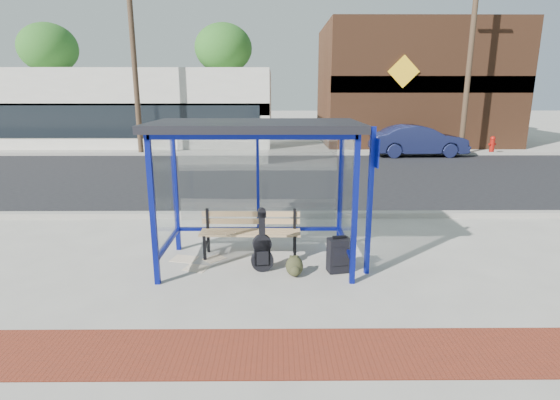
{
  "coord_description": "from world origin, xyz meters",
  "views": [
    {
      "loc": [
        0.34,
        -6.99,
        2.89
      ],
      "look_at": [
        0.4,
        0.2,
        1.09
      ],
      "focal_mm": 28.0,
      "sensor_mm": 36.0,
      "label": 1
    }
  ],
  "objects_px": {
    "fire_hydrant": "(492,144)",
    "suitcase": "(339,255)",
    "parked_car": "(418,141)",
    "bench": "(251,230)",
    "guitar_bag": "(262,250)",
    "backpack": "(295,267)"
  },
  "relations": [
    {
      "from": "parked_car",
      "to": "fire_hydrant",
      "type": "height_order",
      "value": "parked_car"
    },
    {
      "from": "backpack",
      "to": "fire_hydrant",
      "type": "distance_m",
      "value": 17.18
    },
    {
      "from": "bench",
      "to": "fire_hydrant",
      "type": "xyz_separation_m",
      "value": [
        10.66,
        13.08,
        -0.03
      ]
    },
    {
      "from": "bench",
      "to": "fire_hydrant",
      "type": "bearing_deg",
      "value": 51.86
    },
    {
      "from": "bench",
      "to": "guitar_bag",
      "type": "relative_size",
      "value": 1.76
    },
    {
      "from": "backpack",
      "to": "parked_car",
      "type": "distance_m",
      "value": 14.64
    },
    {
      "from": "suitcase",
      "to": "backpack",
      "type": "relative_size",
      "value": 1.87
    },
    {
      "from": "bench",
      "to": "fire_hydrant",
      "type": "distance_m",
      "value": 16.88
    },
    {
      "from": "suitcase",
      "to": "fire_hydrant",
      "type": "xyz_separation_m",
      "value": [
        9.18,
        13.86,
        0.16
      ]
    },
    {
      "from": "guitar_bag",
      "to": "parked_car",
      "type": "height_order",
      "value": "parked_car"
    },
    {
      "from": "guitar_bag",
      "to": "bench",
      "type": "bearing_deg",
      "value": 99.27
    },
    {
      "from": "parked_car",
      "to": "suitcase",
      "type": "bearing_deg",
      "value": 155.13
    },
    {
      "from": "suitcase",
      "to": "parked_car",
      "type": "xyz_separation_m",
      "value": [
        5.42,
        13.11,
        0.41
      ]
    },
    {
      "from": "bench",
      "to": "parked_car",
      "type": "height_order",
      "value": "parked_car"
    },
    {
      "from": "bench",
      "to": "fire_hydrant",
      "type": "relative_size",
      "value": 2.16
    },
    {
      "from": "bench",
      "to": "suitcase",
      "type": "bearing_deg",
      "value": -26.71
    },
    {
      "from": "bench",
      "to": "backpack",
      "type": "height_order",
      "value": "bench"
    },
    {
      "from": "guitar_bag",
      "to": "parked_car",
      "type": "bearing_deg",
      "value": 54.78
    },
    {
      "from": "backpack",
      "to": "parked_car",
      "type": "height_order",
      "value": "parked_car"
    },
    {
      "from": "parked_car",
      "to": "fire_hydrant",
      "type": "xyz_separation_m",
      "value": [
        3.76,
        0.75,
        -0.25
      ]
    },
    {
      "from": "fire_hydrant",
      "to": "suitcase",
      "type": "bearing_deg",
      "value": -123.52
    },
    {
      "from": "bench",
      "to": "backpack",
      "type": "bearing_deg",
      "value": -50.42
    }
  ]
}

